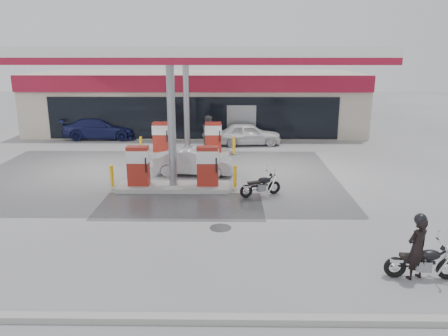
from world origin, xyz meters
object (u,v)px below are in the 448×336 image
object	(u,v)px
attendant	(209,133)
parked_car_left	(101,128)
pump_island_near	(173,172)
pump_island_far	(187,142)
parked_motorcycle	(261,186)
main_motorcycle	(423,263)
hatchback_silver	(194,162)
biker_main	(417,248)
sedan_white	(248,134)

from	to	relation	value
attendant	parked_car_left	bearing A→B (deg)	58.20
pump_island_near	pump_island_far	xyz separation A→B (m)	(0.00, 6.00, 0.00)
pump_island_near	pump_island_far	distance (m)	6.00
parked_motorcycle	main_motorcycle	bearing A→B (deg)	-83.26
hatchback_silver	pump_island_far	bearing A→B (deg)	15.56
parked_motorcycle	parked_car_left	world-z (taller)	parked_car_left
hatchback_silver	attendant	bearing A→B (deg)	0.36
attendant	parked_car_left	distance (m)	7.78
biker_main	parked_motorcycle	xyz separation A→B (m)	(-3.37, 6.31, -0.41)
main_motorcycle	pump_island_far	bearing A→B (deg)	121.88
main_motorcycle	parked_motorcycle	size ratio (longest dim) A/B	1.10
biker_main	sedan_white	size ratio (longest dim) A/B	0.42
pump_island_far	biker_main	size ratio (longest dim) A/B	3.19
pump_island_far	biker_main	bearing A→B (deg)	-62.29
sedan_white	parked_car_left	xyz separation A→B (m)	(-9.28, 1.72, 0.03)
biker_main	parked_motorcycle	bearing A→B (deg)	-86.45
parked_motorcycle	hatchback_silver	xyz separation A→B (m)	(-2.86, 2.98, 0.20)
pump_island_far	pump_island_near	bearing A→B (deg)	-90.00
biker_main	attendant	size ratio (longest dim) A/B	0.80
parked_motorcycle	attendant	world-z (taller)	attendant
main_motorcycle	attendant	distance (m)	15.32
main_motorcycle	pump_island_near	bearing A→B (deg)	138.39
biker_main	pump_island_near	bearing A→B (deg)	-70.45
sedan_white	main_motorcycle	bearing A→B (deg)	-172.13
biker_main	hatchback_silver	distance (m)	11.19
attendant	parked_car_left	xyz separation A→B (m)	(-7.01, 3.36, -0.32)
pump_island_near	sedan_white	distance (m)	9.28
pump_island_near	parked_car_left	world-z (taller)	pump_island_near
attendant	parked_car_left	world-z (taller)	attendant
attendant	hatchback_silver	size ratio (longest dim) A/B	0.55
hatchback_silver	main_motorcycle	bearing A→B (deg)	-139.51
biker_main	sedan_white	bearing A→B (deg)	-102.05
main_motorcycle	hatchback_silver	distance (m)	11.30
sedan_white	hatchback_silver	size ratio (longest dim) A/B	1.06
pump_island_near	parked_motorcycle	bearing A→B (deg)	-12.58
hatchback_silver	parked_car_left	xyz separation A→B (m)	(-6.55, 8.16, 0.09)
main_motorcycle	parked_car_left	bearing A→B (deg)	130.12
parked_motorcycle	attendant	bearing A→B (deg)	84.44
main_motorcycle	sedan_white	xyz separation A→B (m)	(-3.68, 15.74, 0.24)
biker_main	hatchback_silver	size ratio (longest dim) A/B	0.44
pump_island_far	main_motorcycle	xyz separation A→B (m)	(7.07, -13.10, -0.30)
pump_island_near	main_motorcycle	distance (m)	10.02
pump_island_far	biker_main	world-z (taller)	pump_island_far
pump_island_near	parked_car_left	bearing A→B (deg)	119.65
parked_motorcycle	biker_main	bearing A→B (deg)	-84.55
pump_island_near	parked_car_left	size ratio (longest dim) A/B	1.09
hatchback_silver	biker_main	bearing A→B (deg)	-140.29
main_motorcycle	hatchback_silver	size ratio (longest dim) A/B	0.50
pump_island_near	main_motorcycle	xyz separation A→B (m)	(7.07, -7.10, -0.30)
attendant	parked_car_left	size ratio (longest dim) A/B	0.42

